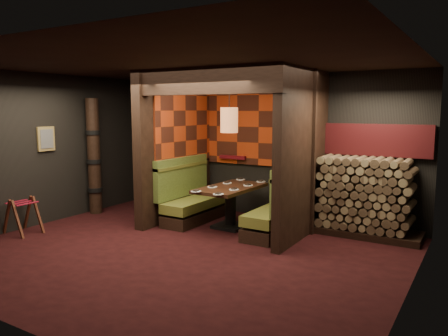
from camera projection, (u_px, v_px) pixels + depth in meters
The scene contains 23 objects.
floor at pixel (180, 252), 6.73m from camera, with size 6.50×5.50×0.02m, color black.
ceiling at pixel (178, 62), 6.35m from camera, with size 6.50×5.50×0.02m, color black.
wall_back at pixel (261, 146), 8.87m from camera, with size 6.50×0.02×2.85m, color black.
wall_front at pixel (5, 188), 4.20m from camera, with size 6.50×0.02×2.85m, color black.
wall_left at pixel (41, 149), 8.22m from camera, with size 0.02×5.50×2.85m, color black.
wall_right at pixel (413, 177), 4.86m from camera, with size 0.02×5.50×2.85m, color black.
partition_left at pixel (175, 147), 8.63m from camera, with size 0.20×2.20×2.85m, color black.
partition_right at pixel (303, 154), 7.31m from camera, with size 0.15×2.10×2.85m, color black.
header_beam at pixel (203, 81), 6.98m from camera, with size 2.85×0.18×0.44m, color black.
tapa_back_panel at pixel (259, 127), 8.79m from camera, with size 2.40×0.06×1.55m, color #B03410.
tapa_side_panel at pixel (185, 126), 8.66m from camera, with size 0.04×1.85×1.45m, color #B03410.
lacquer_shelf at pixel (233, 157), 9.12m from camera, with size 0.60×0.12×0.07m, color #5C0B14.
booth_bench_left at pixel (191, 200), 8.57m from camera, with size 0.68×1.60×1.14m.
booth_bench_right at pixel (280, 212), 7.59m from camera, with size 0.68×1.60×1.14m.
dining_table at pixel (230, 199), 8.02m from camera, with size 0.83×1.48×0.77m.
place_settings at pixel (230, 186), 7.98m from camera, with size 0.68×1.70×0.03m.
pendant_lamp at pixel (229, 120), 7.78m from camera, with size 0.31×0.31×1.09m.
framed_picture at pixel (46, 139), 8.25m from camera, with size 0.05×0.36×0.46m.
luggage_rack at pixel (23, 215), 7.67m from camera, with size 0.63×0.45×0.68m.
totem_column at pixel (94, 157), 9.07m from camera, with size 0.31×0.31×2.40m.
firewood_stack at pixel (370, 197), 7.45m from camera, with size 1.73×0.70×1.36m.
mosaic_header at pixel (377, 140), 7.60m from camera, with size 1.83×0.10×0.56m, color maroon.
bay_front_post at pixel (313, 153), 7.48m from camera, with size 0.08×0.08×2.85m, color black.
Camera 1 is at (3.95, -5.20, 2.18)m, focal length 35.00 mm.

